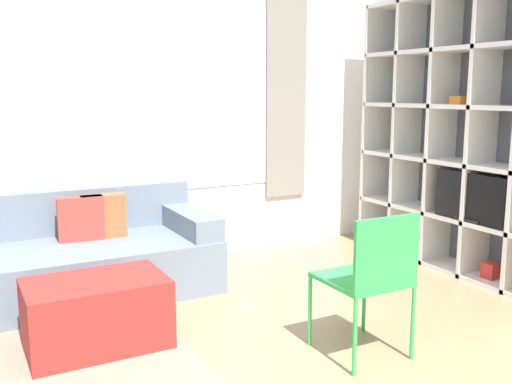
% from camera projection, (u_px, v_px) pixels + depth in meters
% --- Properties ---
extents(wall_back, '(6.67, 0.11, 2.70)m').
position_uv_depth(wall_back, '(113.00, 112.00, 4.81)').
color(wall_back, white).
rests_on(wall_back, ground_plane).
extents(wall_right, '(0.07, 4.40, 2.70)m').
position_uv_depth(wall_right, '(499.00, 113.00, 4.69)').
color(wall_right, white).
rests_on(wall_right, ground_plane).
extents(shelving_unit, '(0.36, 2.18, 2.34)m').
position_uv_depth(shelving_unit, '(465.00, 137.00, 4.79)').
color(shelving_unit, '#515660').
rests_on(shelving_unit, ground_plane).
extents(couch_main, '(1.98, 0.97, 0.76)m').
position_uv_depth(couch_main, '(80.00, 257.00, 4.34)').
color(couch_main, slate).
rests_on(couch_main, ground_plane).
extents(ottoman, '(0.82, 0.52, 0.43)m').
position_uv_depth(ottoman, '(97.00, 314.00, 3.42)').
color(ottoman, '#A82823').
rests_on(ottoman, ground_plane).
extents(folding_chair, '(0.44, 0.46, 0.86)m').
position_uv_depth(folding_chair, '(371.00, 272.00, 3.23)').
color(folding_chair, green).
rests_on(folding_chair, ground_plane).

